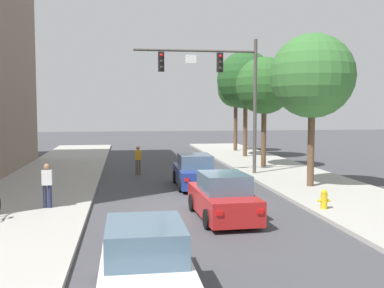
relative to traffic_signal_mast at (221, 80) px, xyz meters
name	(u,v)px	position (x,y,z in m)	size (l,w,h in m)	color
ground_plane	(198,210)	(-2.66, -8.31, -5.36)	(120.00, 120.00, 0.00)	#424247
sidewalk_left	(16,214)	(-9.16, -8.31, -5.28)	(5.00, 60.00, 0.15)	#A8A59E
sidewalk_right	(360,203)	(3.84, -8.31, -5.28)	(5.00, 60.00, 0.15)	#A8A59E
traffic_signal_mast	(221,80)	(0.00, 0.00, 0.00)	(6.85, 0.38, 7.50)	#514C47
car_lead_blue	(195,172)	(-1.99, -3.22, -4.63)	(1.88, 4.26, 1.60)	navy
car_following_red	(223,198)	(-2.00, -9.68, -4.63)	(1.95, 4.29, 1.60)	#B21E1E
car_third_white	(145,266)	(-4.98, -16.15, -4.63)	(1.84, 4.24, 1.60)	silver
pedestrian_sidewalk_left_walker	(47,183)	(-8.18, -7.71, -4.29)	(0.36, 0.22, 1.64)	#232847
pedestrian_crossing_road	(138,159)	(-4.56, 1.40, -4.44)	(0.36, 0.22, 1.64)	brown
fire_hydrant	(324,199)	(1.84, -9.37, -4.85)	(0.48, 0.24, 0.72)	gold
street_tree_nearest	(312,76)	(3.34, -4.60, -0.06)	(3.92, 3.92, 7.13)	brown
street_tree_second	(264,86)	(3.36, 2.84, -0.15)	(3.57, 3.57, 6.87)	brown
street_tree_third	(246,80)	(3.82, 8.99, 0.59)	(4.35, 4.35, 8.00)	brown
street_tree_farthest	(236,90)	(4.23, 13.73, 0.07)	(3.15, 3.15, 6.89)	brown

